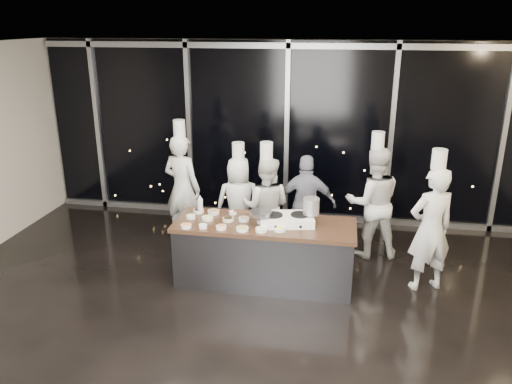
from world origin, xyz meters
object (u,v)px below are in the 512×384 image
Objects in this scene: demo_counter at (264,253)px; chef_right at (373,202)px; guest at (306,204)px; chef_left at (239,202)px; stove at (287,219)px; chef_side at (431,228)px; frying_pan at (260,213)px; stock_pot at (311,206)px; chef_far_left at (182,187)px; chef_center at (266,206)px.

chef_right is at bearing 37.92° from demo_counter.
chef_left is at bearing 1.74° from guest.
stove is 1.92m from chef_side.
stove is 0.40× the size of chef_right.
stock_pot is (0.67, 0.15, 0.08)m from frying_pan.
chef_right is at bearing 26.69° from frying_pan.
chef_far_left is 1.48m from chef_center.
chef_right is (2.08, 0.08, 0.11)m from chef_left.
chef_far_left reaches higher than chef_right.
chef_side is at bearing -5.05° from stove.
stove is 0.37m from stock_pot.
frying_pan is 0.30× the size of chef_center.
chef_far_left is at bearing 135.46° from stove.
stove is at bearing 78.74° from guest.
chef_side is (2.32, -0.66, 0.09)m from chef_center.
chef_side is at bearing 117.73° from chef_right.
frying_pan is at bearing -15.27° from chef_side.
demo_counter is at bearing 103.23° from chef_left.
chef_far_left is at bearing -4.26° from guest.
chef_right reaches higher than stove.
chef_right is 1.16m from chef_side.
stock_pot is (0.32, 0.07, 0.19)m from stove.
chef_center is 0.92× the size of chef_right.
chef_right is (1.49, 1.16, 0.43)m from demo_counter.
chef_far_left reaches higher than guest.
frying_pan is 1.29m from chef_left.
stove is at bearing 116.83° from chef_center.
chef_side is (1.72, -0.91, 0.10)m from guest.
stock_pot reaches higher than frying_pan.
stock_pot is 1.40m from chef_right.
stock_pot is at bearing 169.40° from chef_far_left.
chef_left is at bearing 118.26° from stove.
chef_left is (-0.88, 1.06, -0.19)m from stove.
chef_center is at bearing -175.82° from chef_far_left.
frying_pan is 0.27× the size of chef_far_left.
demo_counter is 1.29m from guest.
chef_right reaches higher than chef_side.
stock_pot reaches higher than demo_counter.
chef_far_left is (-1.86, 1.21, -0.05)m from stove.
guest is (2.04, -0.08, -0.13)m from chef_far_left.
chef_center is 2.42m from chef_side.
chef_left reaches higher than frying_pan.
stove is 0.37m from frying_pan.
chef_side is at bearing 150.07° from guest.
demo_counter is at bearing 65.48° from guest.
guest is (0.60, 0.25, -0.02)m from chef_center.
chef_left is at bearing -19.38° from chef_center.
demo_counter is 1.94m from chef_right.
chef_right reaches higher than demo_counter.
chef_center is at bearing -38.76° from chef_side.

